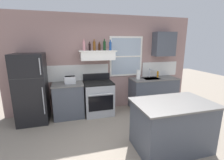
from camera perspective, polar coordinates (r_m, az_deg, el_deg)
ground_plane at (r=3.11m, az=7.48°, el=-25.30°), size 16.00×16.00×0.00m
back_wall at (r=4.61m, az=-2.43°, el=5.92°), size 5.40×0.11×2.70m
refrigerator at (r=4.31m, az=-26.99°, el=-2.86°), size 0.70×0.72×1.70m
counter_left_of_stove at (r=4.39m, az=-15.31°, el=-6.99°), size 0.79×0.63×0.91m
toaster at (r=4.23m, az=-14.86°, el=0.10°), size 0.30×0.20×0.19m
stove_range at (r=4.41m, az=-4.82°, el=-6.32°), size 0.76×0.69×1.09m
range_hood_shelf at (r=4.27m, az=-5.36°, el=8.95°), size 0.96×0.52×0.24m
bottle_rose_pink at (r=4.16m, az=-10.05°, el=12.03°), size 0.07×0.07×0.28m
bottle_balsamic_dark at (r=4.21m, az=-8.07°, el=11.76°), size 0.06×0.06×0.22m
bottle_amber_wine at (r=4.20m, az=-6.39°, el=12.14°), size 0.07×0.07×0.28m
bottle_brown_stout at (r=4.32m, az=-4.56°, el=11.85°), size 0.06×0.06×0.22m
bottle_dark_green_wine at (r=4.32m, az=-2.72°, el=12.29°), size 0.07×0.07×0.29m
bottle_blue_liqueur at (r=4.29m, az=-0.61°, el=12.20°), size 0.07×0.07×0.28m
counter_right_with_sink at (r=5.02m, az=14.57°, el=-4.37°), size 1.43×0.63×0.91m
sink_faucet at (r=4.91m, az=13.42°, el=2.85°), size 0.03×0.17×0.28m
paper_towel_roll at (r=4.65m, az=9.48°, el=1.96°), size 0.11×0.11×0.27m
dish_soap_bottle at (r=5.07m, az=16.14°, el=2.02°), size 0.06×0.06×0.18m
kitchen_island at (r=3.22m, az=20.64°, el=-14.99°), size 1.40×0.90×0.91m
upper_cabinet_right at (r=5.11m, az=18.22°, el=12.15°), size 0.64×0.32×0.70m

